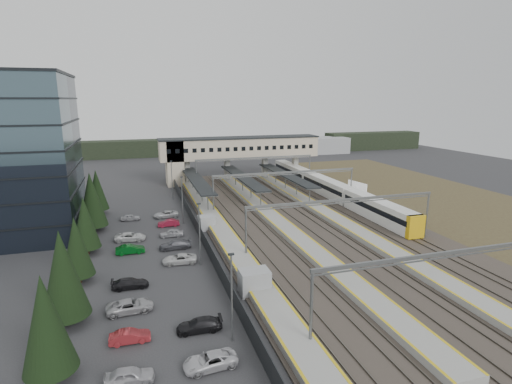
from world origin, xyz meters
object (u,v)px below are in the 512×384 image
object	(u,v)px
relay_cabin_near	(254,282)
billboard	(357,189)
relay_cabin_far	(207,223)
footbridge	(230,150)
train	(327,187)

from	to	relation	value
relay_cabin_near	billboard	distance (m)	43.06
relay_cabin_near	relay_cabin_far	size ratio (longest dim) A/B	1.18
relay_cabin_far	billboard	distance (m)	32.54
relay_cabin_near	billboard	xyz separation A→B (m)	(30.53, 30.33, 1.60)
relay_cabin_far	footbridge	size ratio (longest dim) A/B	0.07
relay_cabin_far	train	size ratio (longest dim) A/B	0.05
relay_cabin_near	billboard	size ratio (longest dim) A/B	0.61
relay_cabin_near	billboard	bearing A→B (deg)	44.82
billboard	relay_cabin_far	bearing A→B (deg)	-166.78
train	footbridge	bearing A→B (deg)	126.82
footbridge	train	distance (m)	27.84
billboard	relay_cabin_near	bearing A→B (deg)	-135.18
relay_cabin_far	train	xyz separation A→B (m)	(28.76, 14.57, 0.84)
footbridge	train	size ratio (longest dim) A/B	0.70
relay_cabin_far	train	distance (m)	32.25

